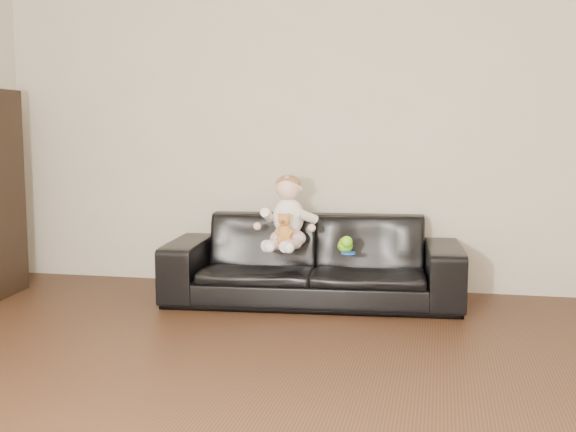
% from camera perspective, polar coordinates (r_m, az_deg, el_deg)
% --- Properties ---
extents(floor, '(5.50, 5.50, 0.00)m').
position_cam_1_polar(floor, '(3.01, -6.83, -16.59)').
color(floor, '#3B2315').
rests_on(floor, ground).
extents(wall_back, '(5.00, 0.00, 5.00)m').
position_cam_1_polar(wall_back, '(5.44, 2.45, 7.97)').
color(wall_back, beige).
rests_on(wall_back, ground).
extents(sofa, '(2.08, 0.95, 0.59)m').
position_cam_1_polar(sofa, '(5.02, 1.97, -3.47)').
color(sofa, black).
rests_on(sofa, floor).
extents(baby, '(0.39, 0.46, 0.50)m').
position_cam_1_polar(baby, '(4.89, -0.03, -0.01)').
color(baby, silver).
rests_on(baby, sofa).
extents(teddy_bear, '(0.13, 0.13, 0.19)m').
position_cam_1_polar(teddy_bear, '(4.75, -0.30, -0.97)').
color(teddy_bear, '#BE7B36').
rests_on(teddy_bear, sofa).
extents(toy_green, '(0.13, 0.14, 0.09)m').
position_cam_1_polar(toy_green, '(4.77, 4.53, -2.37)').
color(toy_green, '#6BD619').
rests_on(toy_green, sofa).
extents(toy_rattle, '(0.09, 0.09, 0.07)m').
position_cam_1_polar(toy_rattle, '(4.87, 4.35, -2.28)').
color(toy_rattle, red).
rests_on(toy_rattle, sofa).
extents(toy_blue_disc, '(0.12, 0.12, 0.01)m').
position_cam_1_polar(toy_blue_disc, '(4.72, 4.80, -2.92)').
color(toy_blue_disc, blue).
rests_on(toy_blue_disc, sofa).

